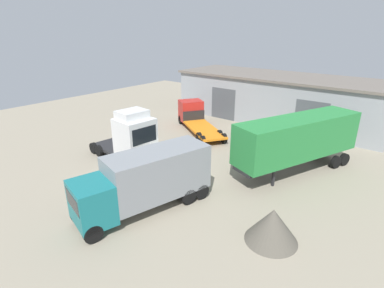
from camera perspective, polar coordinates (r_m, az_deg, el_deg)
The scene contains 7 objects.
ground_plane at distance 22.59m, azimuth -3.24°, elevation -5.24°, with size 60.00×60.00×0.00m, color gray.
warehouse_building at distance 36.26m, azimuth 16.17°, elevation 8.46°, with size 23.54×8.22×5.12m.
tractor_unit_white at distance 23.39m, azimuth -11.31°, elevation 0.85°, with size 6.62×3.10×4.41m.
container_trailer_green at distance 22.81m, azimuth 19.61°, elevation 1.01°, with size 6.00×10.39×4.19m.
box_truck_teal at distance 17.49m, azimuth -8.70°, elevation -6.57°, with size 4.28×8.34×3.50m.
flatbed_truck_red at distance 32.17m, azimuth 0.48°, elevation 5.36°, with size 8.25×6.46×2.68m.
gravel_pile at distance 15.89m, azimuth 15.06°, elevation -14.73°, with size 2.67×2.67×1.81m.
Camera 1 is at (13.73, -14.87, 10.03)m, focal length 28.00 mm.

